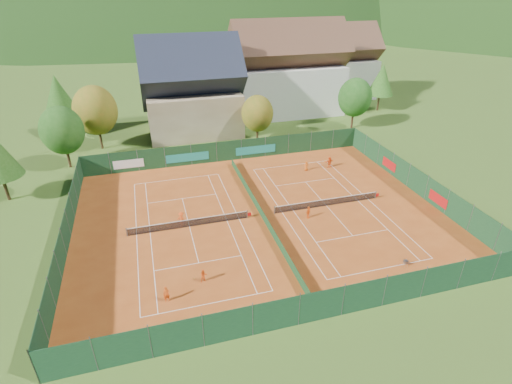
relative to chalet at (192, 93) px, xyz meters
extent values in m
plane|color=#36571B|center=(3.00, -30.00, -6.64)|extent=(600.00, 600.00, 0.00)
cube|color=#A24617|center=(3.00, -30.00, -6.62)|extent=(40.00, 32.00, 0.01)
cube|color=white|center=(-5.00, -18.12, -6.61)|extent=(10.97, 0.06, 0.00)
cube|color=white|center=(-5.00, -41.88, -6.61)|extent=(10.97, 0.06, 0.00)
cube|color=white|center=(-10.48, -30.00, -6.61)|extent=(0.06, 23.77, 0.00)
cube|color=white|center=(0.49, -30.00, -6.61)|extent=(0.06, 23.77, 0.00)
cube|color=white|center=(-9.12, -30.00, -6.61)|extent=(0.06, 23.77, 0.00)
cube|color=white|center=(-0.88, -30.00, -6.61)|extent=(0.06, 23.77, 0.00)
cube|color=white|center=(-5.00, -23.60, -6.61)|extent=(8.23, 0.06, 0.00)
cube|color=white|center=(-5.00, -36.40, -6.61)|extent=(8.23, 0.06, 0.00)
cube|color=white|center=(-5.00, -30.00, -6.61)|extent=(0.06, 12.80, 0.00)
cube|color=white|center=(11.00, -18.12, -6.61)|extent=(10.97, 0.06, 0.00)
cube|color=white|center=(11.00, -41.88, -6.61)|extent=(10.97, 0.06, 0.00)
cube|color=white|center=(5.51, -30.00, -6.61)|extent=(0.06, 23.77, 0.00)
cube|color=white|center=(16.48, -30.00, -6.61)|extent=(0.06, 23.77, 0.00)
cube|color=white|center=(6.88, -30.00, -6.61)|extent=(0.06, 23.77, 0.00)
cube|color=white|center=(15.12, -30.00, -6.61)|extent=(0.06, 23.77, 0.00)
cube|color=white|center=(11.00, -23.60, -6.61)|extent=(8.23, 0.06, 0.00)
cube|color=white|center=(11.00, -36.40, -6.61)|extent=(8.23, 0.06, 0.00)
cube|color=white|center=(11.00, -30.00, -6.61)|extent=(0.06, 12.80, 0.00)
cylinder|color=#59595B|center=(-11.40, -30.00, -6.11)|extent=(0.10, 0.10, 1.02)
cylinder|color=#59595B|center=(1.40, -30.00, -6.11)|extent=(0.10, 0.10, 1.02)
cube|color=black|center=(-5.00, -30.00, -6.16)|extent=(12.80, 0.02, 0.86)
cube|color=white|center=(-5.00, -30.00, -5.73)|extent=(12.80, 0.04, 0.06)
cube|color=red|center=(1.65, -30.00, -6.17)|extent=(0.40, 0.04, 0.40)
cylinder|color=#59595B|center=(4.60, -30.00, -6.11)|extent=(0.10, 0.10, 1.02)
cylinder|color=#59595B|center=(17.40, -30.00, -6.11)|extent=(0.10, 0.10, 1.02)
cube|color=black|center=(11.00, -30.00, -6.16)|extent=(12.80, 0.02, 0.86)
cube|color=white|center=(11.00, -30.00, -5.73)|extent=(12.80, 0.04, 0.06)
cube|color=red|center=(17.65, -30.00, -6.17)|extent=(0.40, 0.04, 0.40)
cube|color=#153B1C|center=(3.00, -30.00, -6.12)|extent=(0.03, 28.80, 1.00)
cube|color=#14381C|center=(3.00, -14.00, -5.12)|extent=(40.00, 0.04, 3.00)
cube|color=teal|center=(-3.00, -14.06, -5.42)|extent=(6.00, 0.03, 1.20)
cube|color=teal|center=(7.00, -14.06, -5.42)|extent=(6.00, 0.03, 1.20)
cube|color=silver|center=(-11.00, -14.06, -5.42)|extent=(4.00, 0.03, 1.20)
cube|color=#163C23|center=(3.00, -46.00, -5.12)|extent=(40.00, 0.04, 3.00)
cube|color=#14371F|center=(-17.00, -30.00, -5.12)|extent=(0.04, 32.00, 3.00)
cube|color=#153C1E|center=(23.00, -30.00, -5.12)|extent=(0.04, 32.00, 3.00)
cube|color=#B21414|center=(22.94, -34.00, -5.42)|extent=(0.03, 3.00, 1.20)
cube|color=#B21414|center=(22.94, -24.00, -5.42)|extent=(0.03, 3.00, 1.20)
cube|color=tan|center=(0.00, 0.00, -3.12)|extent=(15.00, 12.00, 7.00)
cube|color=#1E2333|center=(0.00, 0.00, 3.38)|extent=(16.20, 12.00, 12.00)
cube|color=silver|center=(19.00, 6.00, -2.12)|extent=(20.00, 11.00, 9.00)
cube|color=brown|center=(19.00, 6.00, 5.13)|extent=(21.60, 11.00, 11.00)
cube|color=silver|center=(33.00, 14.00, -2.62)|extent=(16.00, 10.00, 8.00)
cube|color=brown|center=(33.00, 14.00, 3.88)|extent=(17.28, 10.00, 10.00)
cylinder|color=#422B17|center=(-19.00, -10.00, -5.22)|extent=(0.36, 0.36, 2.80)
ellipsoid|color=#205117|center=(-19.00, -10.00, -1.22)|extent=(5.72, 5.72, 6.58)
cylinder|color=#422F17|center=(-15.00, -4.00, -5.05)|extent=(0.36, 0.36, 3.15)
ellipsoid|color=olive|center=(-15.00, -4.00, -0.55)|extent=(6.44, 6.44, 7.40)
cylinder|color=#4B2D1A|center=(-21.00, 4.00, -4.87)|extent=(0.36, 0.36, 3.50)
cone|color=#245618|center=(-21.00, 4.00, 0.13)|extent=(5.60, 5.60, 6.50)
cylinder|color=#433017|center=(9.00, -8.00, -5.40)|extent=(0.36, 0.36, 2.45)
ellipsoid|color=olive|center=(9.00, -8.00, -1.90)|extent=(5.01, 5.01, 5.76)
cylinder|color=#452918|center=(27.00, -6.00, -5.22)|extent=(0.36, 0.36, 2.80)
ellipsoid|color=#1F5317|center=(27.00, -6.00, -1.22)|extent=(5.72, 5.72, 6.58)
cylinder|color=#412D17|center=(37.00, 2.00, -5.05)|extent=(0.36, 0.36, 3.15)
cone|color=#295E1B|center=(37.00, 2.00, -0.55)|extent=(5.04, 5.04, 5.85)
cylinder|color=#422D17|center=(-25.00, -18.00, -5.05)|extent=(0.36, 0.36, 3.15)
cylinder|color=#49301A|center=(29.00, 10.00, -4.87)|extent=(0.36, 0.36, 3.50)
ellipsoid|color=olive|center=(29.00, 10.00, 0.13)|extent=(7.15, 7.15, 8.22)
ellipsoid|color=black|center=(13.00, 270.00, -48.97)|extent=(440.00, 440.00, 242.00)
ellipsoid|color=black|center=(243.00, 160.00, -45.19)|extent=(380.00, 380.00, 220.40)
cylinder|color=slate|center=(13.07, -42.34, -6.22)|extent=(0.02, 0.02, 0.80)
cylinder|color=slate|center=(13.37, -42.34, -6.22)|extent=(0.02, 0.02, 0.80)
cylinder|color=slate|center=(13.07, -42.04, -6.22)|extent=(0.02, 0.02, 0.80)
cylinder|color=slate|center=(13.37, -42.04, -6.22)|extent=(0.02, 0.02, 0.80)
cube|color=slate|center=(13.22, -42.19, -6.07)|extent=(0.34, 0.34, 0.30)
ellipsoid|color=#CCD833|center=(13.22, -42.19, -6.04)|extent=(0.28, 0.28, 0.16)
sphere|color=#CCD833|center=(-5.72, -38.46, -6.59)|extent=(0.07, 0.07, 0.07)
sphere|color=#CCD833|center=(5.39, -37.19, -6.59)|extent=(0.07, 0.07, 0.07)
imported|color=#D44E12|center=(-8.27, -40.63, -5.87)|extent=(0.55, 0.37, 1.50)
imported|color=#F45815|center=(-4.95, -39.10, -5.97)|extent=(0.70, 0.58, 1.31)
imported|color=#FD5216|center=(-5.70, -29.35, -5.85)|extent=(1.15, 0.97, 1.55)
imported|color=orange|center=(7.89, -31.86, -5.91)|extent=(0.89, 0.77, 1.43)
imported|color=#D75A13|center=(12.43, -20.32, -5.95)|extent=(0.74, 0.56, 1.35)
imported|color=#ED5215|center=(15.93, -20.22, -5.83)|extent=(1.53, 0.73, 1.58)
camera|label=1|loc=(-8.08, -66.36, 16.95)|focal=28.00mm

